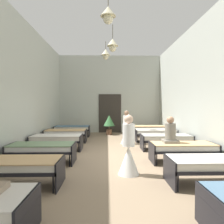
% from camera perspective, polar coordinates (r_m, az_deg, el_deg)
% --- Properties ---
extents(ground_plane, '(6.88, 12.28, 0.10)m').
position_cam_1_polar(ground_plane, '(7.03, 0.08, -12.54)').
color(ground_plane, '#8C755B').
extents(room_shell, '(6.68, 11.88, 4.81)m').
position_cam_1_polar(room_shell, '(8.18, -0.16, 6.88)').
color(room_shell, '#B2B7AD').
rests_on(room_shell, ground).
extents(bed_left_row_1, '(1.90, 0.84, 0.57)m').
position_cam_1_polar(bed_left_row_1, '(4.82, -25.49, -13.49)').
color(bed_left_row_1, black).
rests_on(bed_left_row_1, ground).
extents(bed_right_row_1, '(1.90, 0.84, 0.57)m').
position_cam_1_polar(bed_right_row_1, '(4.97, 26.50, -13.04)').
color(bed_right_row_1, black).
rests_on(bed_right_row_1, ground).
extents(bed_left_row_2, '(1.90, 0.84, 0.57)m').
position_cam_1_polar(bed_left_row_2, '(6.38, -19.10, -9.64)').
color(bed_left_row_2, black).
rests_on(bed_left_row_2, ground).
extents(bed_right_row_2, '(1.90, 0.84, 0.57)m').
position_cam_1_polar(bed_right_row_2, '(6.49, 19.32, -9.44)').
color(bed_right_row_2, black).
rests_on(bed_right_row_2, ground).
extents(bed_left_row_3, '(1.90, 0.84, 0.57)m').
position_cam_1_polar(bed_left_row_3, '(8.00, -15.33, -7.27)').
color(bed_left_row_3, black).
rests_on(bed_left_row_3, ground).
extents(bed_right_row_3, '(1.90, 0.84, 0.57)m').
position_cam_1_polar(bed_right_row_3, '(8.09, 15.00, -7.16)').
color(bed_right_row_3, black).
rests_on(bed_right_row_3, ground).
extents(bed_left_row_4, '(1.90, 0.84, 0.57)m').
position_cam_1_polar(bed_left_row_4, '(9.66, -12.86, -5.68)').
color(bed_left_row_4, black).
rests_on(bed_left_row_4, ground).
extents(bed_right_row_4, '(1.90, 0.84, 0.57)m').
position_cam_1_polar(bed_right_row_4, '(9.73, 12.14, -5.62)').
color(bed_right_row_4, black).
rests_on(bed_right_row_4, ground).
extents(bed_left_row_5, '(1.90, 0.84, 0.57)m').
position_cam_1_polar(bed_left_row_5, '(11.33, -11.13, -4.56)').
color(bed_left_row_5, black).
rests_on(bed_left_row_5, ground).
extents(bed_right_row_5, '(1.90, 0.84, 0.57)m').
position_cam_1_polar(bed_right_row_5, '(11.39, 10.13, -4.52)').
color(bed_right_row_5, black).
rests_on(bed_right_row_5, ground).
extents(nurse_near_aisle, '(0.52, 0.52, 1.49)m').
position_cam_1_polar(nurse_near_aisle, '(5.08, 4.71, -11.47)').
color(nurse_near_aisle, white).
rests_on(nurse_near_aisle, ground).
extents(nurse_mid_aisle, '(0.52, 0.52, 1.49)m').
position_cam_1_polar(nurse_mid_aisle, '(9.01, 4.12, -5.61)').
color(nurse_mid_aisle, white).
rests_on(nurse_mid_aisle, ground).
extents(patient_seated_primary, '(0.44, 0.44, 0.80)m').
position_cam_1_polar(patient_seated_primary, '(6.39, 16.13, -5.68)').
color(patient_seated_primary, slate).
rests_on(patient_seated_primary, bed_right_row_2).
extents(potted_plant, '(0.64, 0.64, 1.14)m').
position_cam_1_polar(potted_plant, '(11.74, -0.81, -2.76)').
color(potted_plant, brown).
rests_on(potted_plant, ground).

